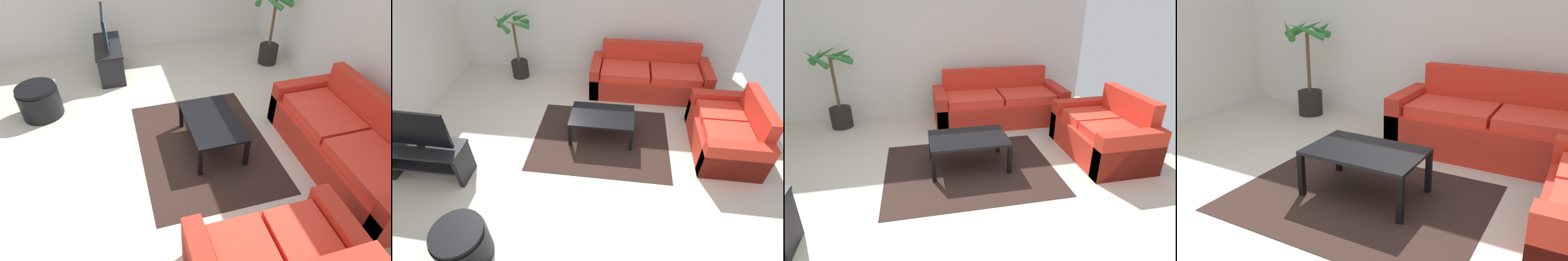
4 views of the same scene
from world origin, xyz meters
TOP-DOWN VIEW (x-y plane):
  - ground_plane at (0.00, 0.00)m, footprint 6.60×6.60m
  - wall_back at (0.00, 3.00)m, footprint 6.00×0.06m
  - couch_main at (1.14, 2.28)m, footprint 2.27×0.90m
  - couch_loveseat at (2.28, 0.77)m, footprint 0.90×1.44m
  - tv_stand at (-2.00, -0.34)m, footprint 1.10×0.45m
  - tv at (-2.00, -0.34)m, footprint 0.95×0.10m
  - coffee_table at (0.35, 0.81)m, footprint 1.01×0.64m
  - area_rug at (0.35, 0.71)m, footprint 2.20×1.70m
  - potted_palm at (-1.59, 2.55)m, footprint 0.77×0.79m
  - ottoman at (-0.98, -1.44)m, footprint 0.59×0.59m

SIDE VIEW (x-z plane):
  - ground_plane at x=0.00m, z-range 0.00..0.00m
  - area_rug at x=0.35m, z-range 0.00..0.01m
  - ottoman at x=-0.98m, z-range 0.00..0.48m
  - couch_loveseat at x=2.28m, z-range -0.15..0.75m
  - couch_main at x=1.14m, z-range -0.15..0.75m
  - tv_stand at x=-2.00m, z-range 0.08..0.62m
  - coffee_table at x=0.35m, z-range 0.16..0.59m
  - potted_palm at x=-1.59m, z-range -0.09..1.28m
  - tv at x=-2.00m, z-range 0.56..1.13m
  - wall_back at x=0.00m, z-range 0.00..2.70m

